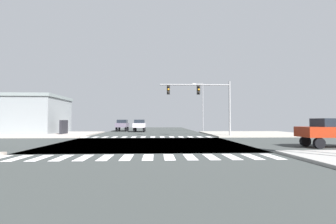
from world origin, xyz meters
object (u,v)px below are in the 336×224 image
object	(u,v)px
street_lamp	(201,102)
sedan_leading_5	(140,125)
traffic_signal_mast	(202,95)
sedan_nearside_1	(122,124)
bank_building	(16,115)
sedan_queued_4	(334,130)

from	to	relation	value
street_lamp	sedan_leading_5	world-z (taller)	street_lamp
traffic_signal_mast	street_lamp	xyz separation A→B (m)	(2.05, 11.68, 0.09)
sedan_nearside_1	bank_building	bearing A→B (deg)	30.58
sedan_nearside_1	sedan_queued_4	world-z (taller)	same
bank_building	sedan_queued_4	distance (m)	35.24
street_lamp	bank_building	world-z (taller)	street_lamp
traffic_signal_mast	sedan_queued_4	distance (m)	13.35
street_lamp	sedan_queued_4	size ratio (longest dim) A/B	1.77
bank_building	sedan_nearside_1	bearing A→B (deg)	30.58
bank_building	sedan_nearside_1	size ratio (longest dim) A/B	3.17
traffic_signal_mast	sedan_nearside_1	size ratio (longest dim) A/B	1.79
traffic_signal_mast	sedan_nearside_1	world-z (taller)	traffic_signal_mast
sedan_nearside_1	sedan_queued_4	xyz separation A→B (m)	(17.13, -25.90, 0.00)
street_lamp	sedan_leading_5	size ratio (longest dim) A/B	1.77
street_lamp	sedan_nearside_1	xyz separation A→B (m)	(-12.58, 3.10, -3.47)
sedan_nearside_1	sedan_queued_4	distance (m)	31.05
bank_building	sedan_queued_4	bearing A→B (deg)	-31.15
street_lamp	sedan_queued_4	bearing A→B (deg)	-78.74
sedan_queued_4	sedan_leading_5	bearing A→B (deg)	31.07
sedan_leading_5	street_lamp	bearing A→B (deg)	176.18
street_lamp	sedan_nearside_1	size ratio (longest dim) A/B	1.77
street_lamp	sedan_queued_4	distance (m)	23.51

